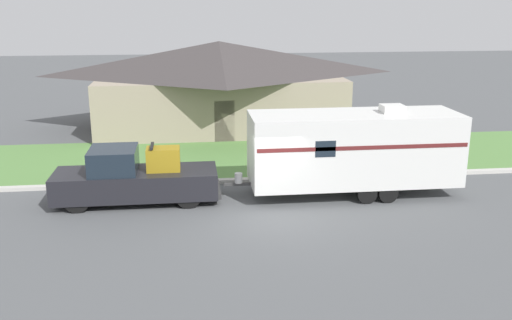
# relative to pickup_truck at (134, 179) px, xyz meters

# --- Properties ---
(ground_plane) EXTENTS (120.00, 120.00, 0.00)m
(ground_plane) POSITION_rel_pickup_truck_xyz_m (4.43, -1.89, -0.87)
(ground_plane) COLOR #515456
(curb_strip) EXTENTS (80.00, 0.30, 0.14)m
(curb_strip) POSITION_rel_pickup_truck_xyz_m (4.43, 1.86, -0.80)
(curb_strip) COLOR beige
(curb_strip) RESTS_ON ground_plane
(lawn_strip) EXTENTS (80.00, 7.00, 0.03)m
(lawn_strip) POSITION_rel_pickup_truck_xyz_m (4.43, 5.51, -0.86)
(lawn_strip) COLOR #568442
(lawn_strip) RESTS_ON ground_plane
(house_across_street) EXTENTS (14.03, 8.60, 4.72)m
(house_across_street) POSITION_rel_pickup_truck_xyz_m (3.74, 12.45, 1.58)
(house_across_street) COLOR gray
(house_across_street) RESTS_ON ground_plane
(pickup_truck) EXTENTS (5.75, 1.91, 2.07)m
(pickup_truck) POSITION_rel_pickup_truck_xyz_m (0.00, 0.00, 0.00)
(pickup_truck) COLOR black
(pickup_truck) RESTS_ON ground_plane
(travel_trailer) EXTENTS (8.48, 2.47, 3.28)m
(travel_trailer) POSITION_rel_pickup_truck_xyz_m (7.86, -0.00, 0.86)
(travel_trailer) COLOR black
(travel_trailer) RESTS_ON ground_plane
(mailbox) EXTENTS (0.48, 0.20, 1.30)m
(mailbox) POSITION_rel_pickup_truck_xyz_m (9.98, 2.76, 0.13)
(mailbox) COLOR brown
(mailbox) RESTS_ON ground_plane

